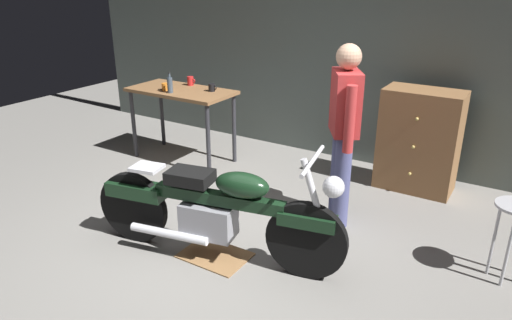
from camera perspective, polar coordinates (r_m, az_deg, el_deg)
ground_plane at (r=4.04m, az=-5.40°, el=-11.77°), size 12.00×12.00×0.00m
back_wall at (r=5.87m, az=11.30°, el=14.81°), size 8.00×0.12×3.10m
workbench at (r=5.86m, az=-8.99°, el=7.34°), size 1.30×0.64×0.90m
motorcycle at (r=3.83m, az=-4.91°, el=-5.93°), size 2.16×0.77×1.00m
person_standing at (r=4.29m, az=10.53°, el=3.78°), size 0.39×0.50×1.67m
wooden_dresser at (r=5.32m, az=19.06°, el=2.22°), size 0.80×0.47×1.10m
drip_tray at (r=4.07m, az=-5.00°, el=-11.36°), size 0.56×0.40×0.01m
mug_orange_travel at (r=5.81m, az=-10.89°, el=8.68°), size 0.11×0.08×0.09m
mug_red_diner at (r=6.02m, az=-7.90°, el=9.43°), size 0.11×0.08×0.11m
mug_black_matte at (r=5.68m, az=-5.34°, el=8.70°), size 0.11×0.08×0.09m
bottle at (r=5.67m, az=-10.35°, el=8.94°), size 0.06×0.06×0.24m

